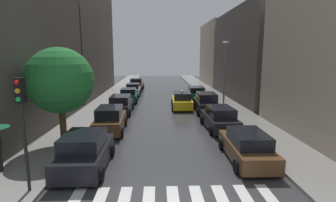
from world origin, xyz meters
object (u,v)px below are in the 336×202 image
at_px(parked_car_left_sixth, 137,84).
at_px(taxi_midroad, 182,101).
at_px(parked_car_left_fourth, 129,95).
at_px(parked_car_right_third, 206,103).
at_px(parked_car_right_second, 219,119).
at_px(parked_car_left_second, 110,120).
at_px(street_tree_left, 60,81).
at_px(traffic_light_left_corner, 22,110).
at_px(lamp_post_right, 225,71).
at_px(parked_car_right_fourth, 196,94).
at_px(parked_car_left_third, 121,105).
at_px(parked_car_left_fifth, 133,89).
at_px(parked_car_right_nearest, 247,147).
at_px(parked_car_left_nearest, 85,152).

height_order(parked_car_left_sixth, taxi_midroad, taxi_midroad).
bearing_deg(parked_car_left_fourth, taxi_midroad, -125.35).
distance_m(parked_car_right_third, taxi_midroad, 2.89).
relative_size(parked_car_left_sixth, taxi_midroad, 0.88).
bearing_deg(parked_car_left_fourth, parked_car_right_second, -148.00).
relative_size(parked_car_left_second, parked_car_right_third, 0.95).
relative_size(parked_car_left_fourth, parked_car_right_third, 0.87).
xyz_separation_m(parked_car_left_second, street_tree_left, (-2.11, -3.03, 3.02)).
xyz_separation_m(traffic_light_left_corner, lamp_post_right, (11.00, 14.55, 0.54)).
height_order(parked_car_right_fourth, street_tree_left, street_tree_left).
relative_size(parked_car_left_fourth, parked_car_left_sixth, 0.97).
bearing_deg(street_tree_left, parked_car_left_second, 55.16).
bearing_deg(taxi_midroad, parked_car_left_third, 110.78).
xyz_separation_m(parked_car_left_second, parked_car_left_fifth, (-0.02, 17.28, -0.09)).
bearing_deg(parked_car_right_nearest, street_tree_left, 77.02).
height_order(parked_car_right_second, parked_car_right_fourth, parked_car_right_second).
bearing_deg(parked_car_left_fourth, parked_car_left_second, 178.28).
relative_size(parked_car_left_second, taxi_midroad, 0.94).
height_order(parked_car_left_nearest, parked_car_left_fourth, parked_car_left_nearest).
distance_m(parked_car_left_nearest, parked_car_left_sixth, 28.61).
distance_m(parked_car_left_fourth, parked_car_right_fourth, 7.78).
distance_m(parked_car_left_third, parked_car_right_fourth, 10.19).
bearing_deg(parked_car_right_fourth, parked_car_left_fifth, 58.85).
distance_m(parked_car_left_nearest, parked_car_left_fifth, 23.38).
height_order(parked_car_left_sixth, parked_car_right_second, parked_car_left_sixth).
distance_m(parked_car_left_third, parked_car_right_nearest, 13.91).
height_order(parked_car_left_third, taxi_midroad, taxi_midroad).
xyz_separation_m(parked_car_left_fourth, lamp_post_right, (9.42, -5.66, 3.10)).
bearing_deg(street_tree_left, parked_car_left_fourth, 81.98).
bearing_deg(traffic_light_left_corner, parked_car_left_sixth, 86.99).
xyz_separation_m(parked_car_left_sixth, street_tree_left, (-2.14, -25.55, 3.02)).
relative_size(parked_car_left_second, parked_car_left_sixth, 1.06).
relative_size(parked_car_left_nearest, parked_car_right_second, 0.95).
xyz_separation_m(parked_car_left_third, street_tree_left, (-2.00, -9.10, 3.07)).
height_order(traffic_light_left_corner, lamp_post_right, lamp_post_right).
bearing_deg(parked_car_left_second, lamp_post_right, -58.56).
height_order(parked_car_left_fourth, parked_car_right_third, parked_car_right_third).
height_order(parked_car_left_nearest, traffic_light_left_corner, traffic_light_left_corner).
distance_m(parked_car_left_second, traffic_light_left_corner, 8.87).
relative_size(parked_car_left_fourth, taxi_midroad, 0.86).
xyz_separation_m(parked_car_left_nearest, parked_car_left_second, (0.08, 6.09, 0.01)).
xyz_separation_m(parked_car_right_second, parked_car_right_fourth, (0.05, 12.24, -0.01)).
xyz_separation_m(parked_car_left_third, parked_car_right_third, (7.84, -0.05, 0.08)).
bearing_deg(parked_car_right_second, parked_car_right_fourth, -2.89).
distance_m(parked_car_left_fifth, traffic_light_left_corner, 25.82).
height_order(parked_car_left_fifth, street_tree_left, street_tree_left).
bearing_deg(parked_car_right_nearest, parked_car_right_second, 1.22).
relative_size(parked_car_left_second, parked_car_left_fourth, 1.09).
distance_m(parked_car_right_second, street_tree_left, 10.80).
relative_size(parked_car_right_nearest, lamp_post_right, 0.73).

